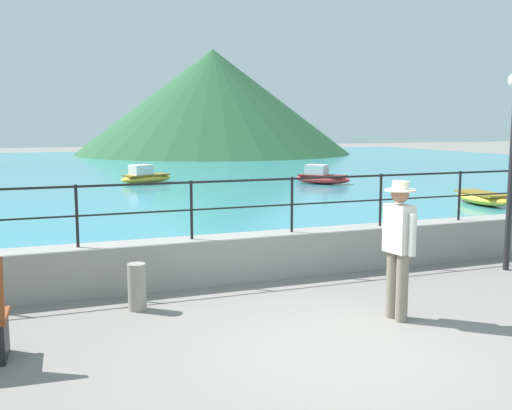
% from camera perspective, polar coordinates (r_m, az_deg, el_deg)
% --- Properties ---
extents(ground_plane, '(120.00, 120.00, 0.00)m').
position_cam_1_polar(ground_plane, '(6.69, 8.34, -13.68)').
color(ground_plane, slate).
extents(promenade_wall, '(20.00, 0.56, 0.70)m').
position_cam_1_polar(promenade_wall, '(9.38, -1.22, -5.05)').
color(promenade_wall, gray).
rests_on(promenade_wall, ground).
extents(railing, '(18.44, 0.04, 0.90)m').
position_cam_1_polar(railing, '(9.21, -1.24, 0.83)').
color(railing, black).
rests_on(railing, promenade_wall).
extents(lake_water, '(64.00, 44.32, 0.06)m').
position_cam_1_polar(lake_water, '(31.50, -15.27, 3.18)').
color(lake_water, teal).
rests_on(lake_water, ground).
extents(hill_main, '(22.35, 22.35, 8.40)m').
position_cam_1_polar(hill_main, '(48.70, -4.17, 9.90)').
color(hill_main, '#285633').
rests_on(hill_main, ground).
extents(person_walking, '(0.38, 0.57, 1.75)m').
position_cam_1_polar(person_walking, '(7.53, 13.62, -3.61)').
color(person_walking, slate).
rests_on(person_walking, ground).
extents(bollard, '(0.24, 0.24, 0.63)m').
position_cam_1_polar(bollard, '(8.00, -11.44, -7.77)').
color(bollard, gray).
rests_on(bollard, ground).
extents(boat_1, '(2.47, 1.72, 0.76)m').
position_cam_1_polar(boat_1, '(24.27, -10.66, 2.71)').
color(boat_1, gold).
rests_on(boat_1, lake_water).
extents(boat_2, '(1.19, 2.40, 0.36)m').
position_cam_1_polar(boat_2, '(18.84, 21.04, 0.65)').
color(boat_2, gold).
rests_on(boat_2, lake_water).
extents(boat_4, '(2.21, 2.31, 0.76)m').
position_cam_1_polar(boat_4, '(23.81, 6.32, 2.70)').
color(boat_4, red).
rests_on(boat_4, lake_water).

